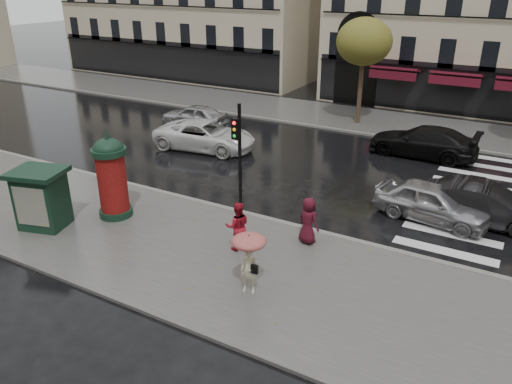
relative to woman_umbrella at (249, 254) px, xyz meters
The scene contains 18 objects.
ground 2.54m from the woman_umbrella, 127.42° to the left, with size 160.00×160.00×0.00m, color black.
near_sidewalk 2.20m from the woman_umbrella, 137.60° to the left, with size 90.00×7.00×0.12m, color #474744.
far_sidewalk 20.74m from the woman_umbrella, 93.52° to the left, with size 90.00×6.00×0.12m, color #474744.
near_kerb 5.02m from the woman_umbrella, 105.25° to the left, with size 90.00×0.25×0.14m, color slate.
far_kerb 17.76m from the woman_umbrella, 94.11° to the left, with size 90.00×0.25×0.14m, color slate.
zebra_crossing 12.30m from the woman_umbrella, 67.21° to the left, with size 3.60×11.75×0.01m, color silver.
tree_far_left 20.28m from the woman_umbrella, 99.44° to the left, with size 3.40×3.40×6.64m.
woman_umbrella is the anchor object (origin of this frame).
woman_red 2.64m from the woman_umbrella, 128.86° to the left, with size 0.87×0.68×1.78m, color maroon.
man_burgundy 3.71m from the woman_umbrella, 85.36° to the left, with size 0.85×0.55×1.74m, color #470E1C.
morris_column 7.55m from the woman_umbrella, 165.27° to the left, with size 1.34×1.34×3.62m.
traffic_light 5.49m from the woman_umbrella, 124.37° to the left, with size 0.29×0.42×4.53m.
newsstand 8.98m from the woman_umbrella, behind, with size 2.26×2.06×2.29m.
car_silver 8.81m from the woman_umbrella, 64.69° to the left, with size 1.81×4.50×1.53m, color #ACACB1.
car_darkgrey 10.28m from the woman_umbrella, 57.45° to the left, with size 1.70×4.87×1.60m, color black.
car_white 14.04m from the woman_umbrella, 130.17° to the left, with size 2.60×5.65×1.57m, color white.
car_black 15.57m from the woman_umbrella, 83.59° to the left, with size 2.28×5.60×1.63m, color black.
car_far_silver 18.50m from the woman_umbrella, 130.91° to the left, with size 1.74×4.33×1.47m, color #B4B5B9.
Camera 1 is at (7.69, -12.65, 9.06)m, focal length 35.00 mm.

